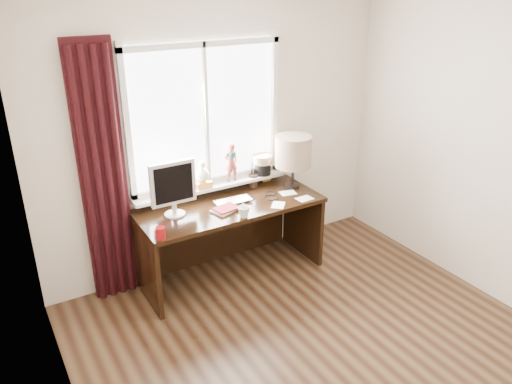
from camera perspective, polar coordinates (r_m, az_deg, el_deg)
floor at (r=3.90m, az=10.72°, el=-20.03°), size 3.50×4.00×0.00m
wall_back at (r=4.70m, az=-4.18°, el=6.63°), size 3.50×0.00×2.60m
wall_left at (r=2.46m, az=-20.00°, el=-11.78°), size 0.00×4.00×2.60m
laptop at (r=4.57m, az=-2.62°, el=-1.05°), size 0.36×0.24×0.03m
mug at (r=4.27m, az=-1.41°, el=-2.26°), size 0.13×0.13×0.11m
red_cup at (r=4.00m, az=-10.85°, el=-4.64°), size 0.08×0.08×0.10m
window at (r=4.60m, az=-5.30°, el=6.32°), size 1.52×0.20×1.40m
curtain at (r=4.32m, az=-17.05°, el=1.46°), size 0.38×0.09×2.25m
desk at (r=4.73m, az=-3.48°, el=-3.63°), size 1.70×0.70×0.75m
monitor at (r=4.28m, az=-9.47°, el=0.73°), size 0.40×0.18×0.49m
notebook_stack at (r=4.41m, az=-3.57°, el=-1.97°), size 0.26×0.23×0.03m
brush_holder at (r=4.90m, az=-0.32°, el=1.36°), size 0.09×0.09×0.25m
icon_frame at (r=5.02m, az=1.25°, el=1.95°), size 0.10×0.03×0.13m
table_lamp at (r=4.78m, az=4.28°, el=4.59°), size 0.35×0.35×0.52m
loose_papers at (r=4.65m, az=3.94°, el=-0.77°), size 0.46×0.34×0.00m
desk_cables at (r=4.68m, az=1.09°, el=-0.50°), size 0.36×0.25×0.01m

